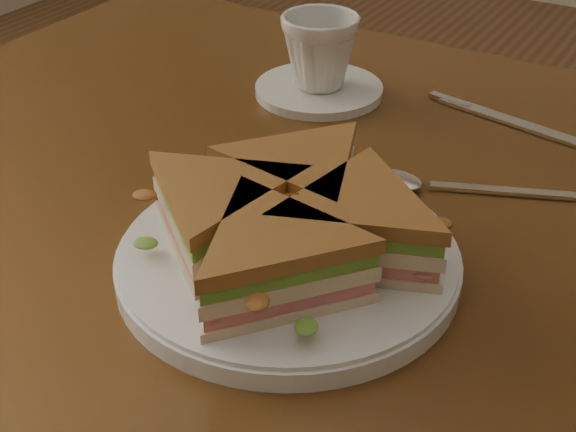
{
  "coord_description": "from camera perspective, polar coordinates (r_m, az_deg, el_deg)",
  "views": [
    {
      "loc": [
        0.23,
        -0.55,
        1.13
      ],
      "look_at": [
        -0.03,
        -0.12,
        0.8
      ],
      "focal_mm": 50.0,
      "sensor_mm": 36.0,
      "label": 1
    }
  ],
  "objects": [
    {
      "name": "table",
      "position": [
        0.76,
        6.78,
        -5.92
      ],
      "size": [
        1.2,
        0.8,
        0.75
      ],
      "color": "#39200C",
      "rests_on": "ground"
    },
    {
      "name": "spoon",
      "position": [
        0.74,
        9.53,
        2.3
      ],
      "size": [
        0.17,
        0.08,
        0.01
      ],
      "rotation": [
        0.0,
        0.0,
        0.38
      ],
      "color": "silver",
      "rests_on": "table"
    },
    {
      "name": "sandwich_wedges",
      "position": [
        0.61,
        0.0,
        -0.4
      ],
      "size": [
        0.29,
        0.29,
        0.06
      ],
      "color": "beige",
      "rests_on": "plate"
    },
    {
      "name": "coffee_cup",
      "position": [
        0.9,
        2.27,
        11.61
      ],
      "size": [
        0.1,
        0.1,
        0.08
      ],
      "primitive_type": "imported",
      "rotation": [
        0.0,
        0.0,
        0.1
      ],
      "color": "silver",
      "rests_on": "saucer"
    },
    {
      "name": "saucer",
      "position": [
        0.92,
        2.21,
        8.97
      ],
      "size": [
        0.14,
        0.14,
        0.01
      ],
      "primitive_type": "cylinder",
      "color": "silver",
      "rests_on": "table"
    },
    {
      "name": "plate",
      "position": [
        0.63,
        0.0,
        -3.22
      ],
      "size": [
        0.27,
        0.27,
        0.02
      ],
      "primitive_type": "cylinder",
      "color": "silver",
      "rests_on": "table"
    },
    {
      "name": "crisps_mound",
      "position": [
        0.61,
        0.0,
        -0.71
      ],
      "size": [
        0.09,
        0.09,
        0.05
      ],
      "primitive_type": null,
      "color": "orange",
      "rests_on": "plate"
    },
    {
      "name": "knife",
      "position": [
        0.88,
        15.58,
        6.45
      ],
      "size": [
        0.21,
        0.05,
        0.0
      ],
      "rotation": [
        0.0,
        0.0,
        -0.19
      ],
      "color": "silver",
      "rests_on": "table"
    }
  ]
}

